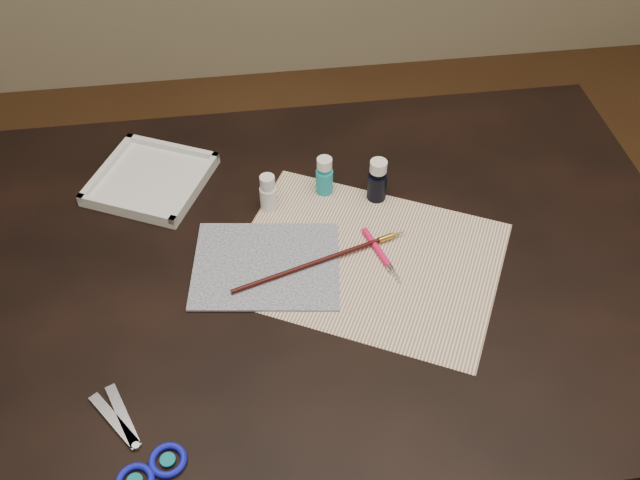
{
  "coord_description": "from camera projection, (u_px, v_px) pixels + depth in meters",
  "views": [
    {
      "loc": [
        -0.11,
        -0.82,
        1.66
      ],
      "look_at": [
        0.0,
        0.0,
        0.8
      ],
      "focal_mm": 40.0,
      "sensor_mm": 36.0,
      "label": 1
    }
  ],
  "objects": [
    {
      "name": "table",
      "position": [
        320.0,
        379.0,
        1.5
      ],
      "size": [
        1.3,
        0.9,
        0.75
      ],
      "primitive_type": "cube",
      "color": "black",
      "rests_on": "ground"
    },
    {
      "name": "craft_knife",
      "position": [
        382.0,
        256.0,
        1.23
      ],
      "size": [
        0.05,
        0.14,
        0.01
      ],
      "primitive_type": null,
      "rotation": [
        0.0,
        0.0,
        -1.29
      ],
      "color": "#EB1357",
      "rests_on": "paper"
    },
    {
      "name": "ground",
      "position": [
        320.0,
        464.0,
        1.78
      ],
      "size": [
        3.5,
        3.5,
        0.02
      ],
      "primitive_type": "cube",
      "color": "#422614",
      "rests_on": "ground"
    },
    {
      "name": "paper",
      "position": [
        367.0,
        260.0,
        1.23
      ],
      "size": [
        0.55,
        0.51,
        0.0
      ],
      "primitive_type": "cube",
      "rotation": [
        0.0,
        0.0,
        -0.48
      ],
      "color": "white",
      "rests_on": "table"
    },
    {
      "name": "scissors",
      "position": [
        125.0,
        439.0,
        0.99
      ],
      "size": [
        0.2,
        0.23,
        0.01
      ],
      "primitive_type": null,
      "rotation": [
        0.0,
        0.0,
        2.21
      ],
      "color": "silver",
      "rests_on": "table"
    },
    {
      "name": "paint_bottle_white",
      "position": [
        268.0,
        193.0,
        1.29
      ],
      "size": [
        0.04,
        0.04,
        0.08
      ],
      "primitive_type": "cylinder",
      "rotation": [
        0.0,
        0.0,
        -0.37
      ],
      "color": "white",
      "rests_on": "table"
    },
    {
      "name": "paint_bottle_cyan",
      "position": [
        324.0,
        176.0,
        1.32
      ],
      "size": [
        0.04,
        0.04,
        0.08
      ],
      "primitive_type": "cylinder",
      "rotation": [
        0.0,
        0.0,
        0.26
      ],
      "color": "teal",
      "rests_on": "table"
    },
    {
      "name": "paintbrush",
      "position": [
        322.0,
        260.0,
        1.22
      ],
      "size": [
        0.32,
        0.11,
        0.01
      ],
      "primitive_type": null,
      "rotation": [
        0.0,
        0.0,
        0.31
      ],
      "color": "black",
      "rests_on": "canvas"
    },
    {
      "name": "canvas",
      "position": [
        266.0,
        265.0,
        1.22
      ],
      "size": [
        0.27,
        0.23,
        0.0
      ],
      "primitive_type": "cube",
      "rotation": [
        0.0,
        0.0,
        -0.14
      ],
      "color": "black",
      "rests_on": "paper"
    },
    {
      "name": "palette_tray",
      "position": [
        151.0,
        179.0,
        1.36
      ],
      "size": [
        0.27,
        0.27,
        0.02
      ],
      "primitive_type": "cube",
      "rotation": [
        0.0,
        0.0,
        -0.45
      ],
      "color": "silver",
      "rests_on": "table"
    },
    {
      "name": "paint_bottle_navy",
      "position": [
        377.0,
        180.0,
        1.31
      ],
      "size": [
        0.04,
        0.04,
        0.09
      ],
      "primitive_type": "cylinder",
      "rotation": [
        0.0,
        0.0,
        0.12
      ],
      "color": "black",
      "rests_on": "table"
    }
  ]
}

